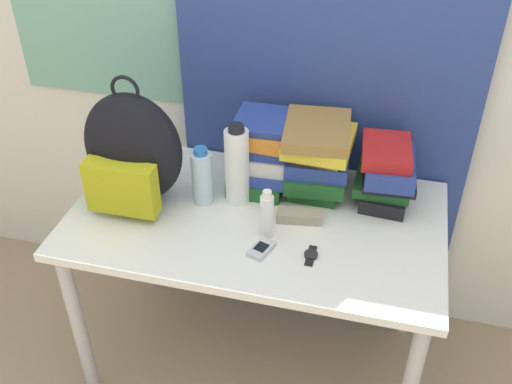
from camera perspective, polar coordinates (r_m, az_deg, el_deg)
name	(u,v)px	position (r m, az deg, el deg)	size (l,w,h in m)	color
wall_back	(286,20)	(2.13, 2.89, 16.02)	(6.00, 0.06, 2.50)	silver
curtain_blue	(330,31)	(2.06, 7.10, 15.02)	(1.06, 0.04, 2.50)	navy
desk	(256,237)	(2.07, 0.00, -4.31)	(1.25, 0.71, 0.73)	silver
backpack	(132,152)	(2.02, -11.72, 3.77)	(0.34, 0.25, 0.46)	black
book_stack_left	(264,153)	(2.10, 0.74, 3.77)	(0.24, 0.27, 0.26)	#1E5623
book_stack_center	(318,156)	(2.07, 5.88, 3.45)	(0.24, 0.30, 0.26)	#1E5623
book_stack_right	(387,173)	(2.07, 12.37, 1.77)	(0.21, 0.27, 0.21)	black
water_bottle	(202,177)	(2.02, -5.16, 1.46)	(0.07, 0.07, 0.21)	silver
sports_bottle	(237,166)	(2.00, -1.82, 2.51)	(0.08, 0.08, 0.30)	white
sunscreen_bottle	(267,215)	(1.88, 1.04, -2.20)	(0.04, 0.04, 0.17)	white
cell_phone	(261,249)	(1.87, 0.52, -5.44)	(0.08, 0.11, 0.02)	#B7BCC6
sunglasses_case	(299,216)	(1.98, 4.15, -2.29)	(0.16, 0.08, 0.04)	gray
wristwatch	(311,255)	(1.86, 5.25, -6.00)	(0.04, 0.09, 0.01)	black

